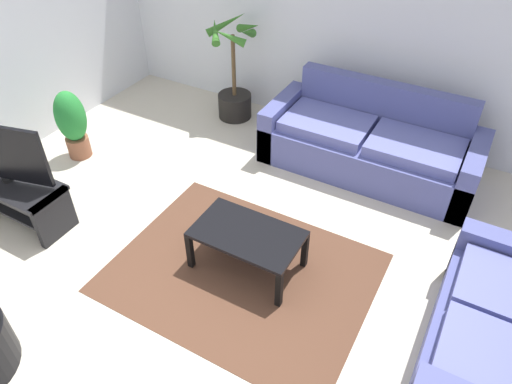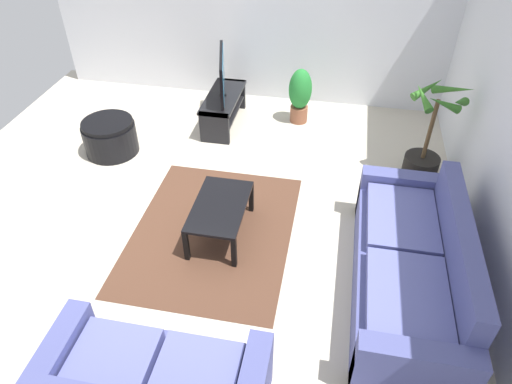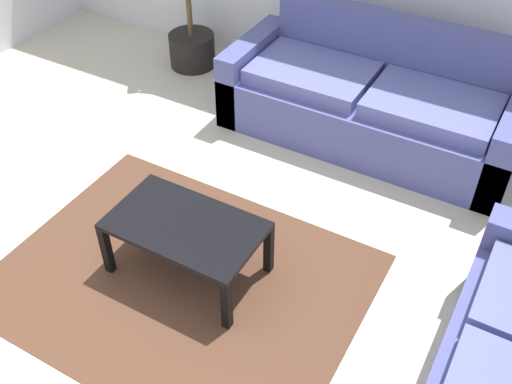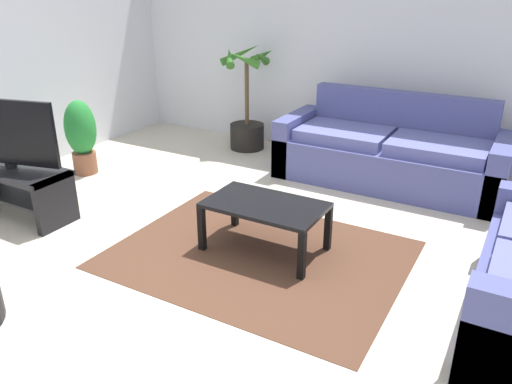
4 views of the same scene
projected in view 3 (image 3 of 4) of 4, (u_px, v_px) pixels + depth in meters
ground_plane at (121, 295)px, 3.61m from camera, size 6.60×6.60×0.00m
couch_main at (371, 104)px, 4.65m from camera, size 2.28×0.90×0.90m
coffee_table at (186, 230)px, 3.54m from camera, size 0.91×0.54×0.40m
area_rug at (181, 280)px, 3.70m from camera, size 2.20×1.70×0.01m
potted_palm at (190, 22)px, 5.45m from camera, size 0.73×0.71×1.27m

